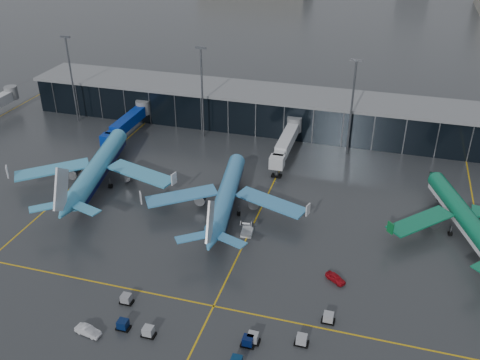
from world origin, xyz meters
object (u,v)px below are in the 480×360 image
(airliner_klm_near, at_px, (227,184))
(airliner_aer_lingus, at_px, (465,205))
(mobile_airstair, at_px, (247,230))
(airliner_arkefly, at_px, (97,156))
(service_van_red, at_px, (336,278))
(baggage_carts, at_px, (219,331))
(service_van_white, at_px, (88,331))

(airliner_klm_near, xyz_separation_m, airliner_aer_lingus, (48.19, 5.94, -0.34))
(mobile_airstair, bearing_deg, airliner_arkefly, 159.03)
(airliner_arkefly, bearing_deg, service_van_red, -30.60)
(airliner_klm_near, distance_m, baggage_carts, 37.65)
(airliner_aer_lingus, bearing_deg, airliner_klm_near, 167.48)
(airliner_arkefly, relative_size, mobile_airstair, 13.27)
(airliner_klm_near, xyz_separation_m, mobile_airstair, (6.67, -7.67, -5.62))
(airliner_aer_lingus, distance_m, service_van_red, 32.84)
(service_van_white, bearing_deg, airliner_arkefly, 36.17)
(airliner_arkefly, bearing_deg, airliner_klm_near, -16.48)
(airliner_arkefly, distance_m, mobile_airstair, 41.12)
(airliner_aer_lingus, relative_size, service_van_red, 9.78)
(airliner_aer_lingus, height_order, service_van_white, airliner_aer_lingus)
(airliner_arkefly, xyz_separation_m, mobile_airstair, (39.22, -10.66, -6.26))
(service_van_red, bearing_deg, airliner_arkefly, 106.87)
(airliner_klm_near, height_order, baggage_carts, airliner_klm_near)
(baggage_carts, relative_size, mobile_airstair, 10.36)
(airliner_klm_near, relative_size, airliner_aer_lingus, 1.06)
(mobile_airstair, height_order, service_van_red, mobile_airstair)
(mobile_airstair, bearing_deg, baggage_carts, -88.93)
(airliner_klm_near, height_order, airliner_aer_lingus, airliner_klm_near)
(airliner_aer_lingus, distance_m, service_van_white, 75.17)
(airliner_aer_lingus, bearing_deg, mobile_airstair, 178.61)
(baggage_carts, height_order, service_van_white, baggage_carts)
(airliner_aer_lingus, distance_m, baggage_carts, 56.82)
(airliner_aer_lingus, height_order, baggage_carts, airliner_aer_lingus)
(baggage_carts, relative_size, service_van_red, 8.86)
(airliner_arkefly, height_order, baggage_carts, airliner_arkefly)
(baggage_carts, bearing_deg, airliner_aer_lingus, 47.61)
(airliner_klm_near, height_order, service_van_red, airliner_klm_near)
(airliner_aer_lingus, relative_size, service_van_white, 9.06)
(baggage_carts, bearing_deg, airliner_arkefly, 137.65)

